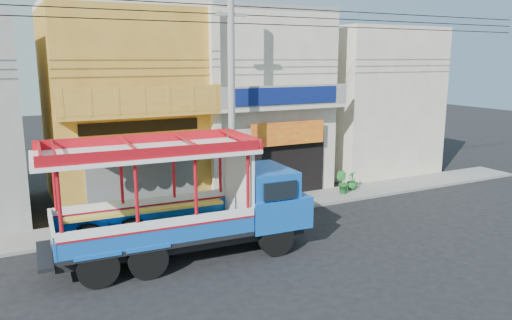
% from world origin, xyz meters
% --- Properties ---
extents(ground, '(90.00, 90.00, 0.00)m').
position_xyz_m(ground, '(0.00, 0.00, 0.00)').
color(ground, black).
rests_on(ground, ground).
extents(sidewalk, '(30.00, 2.00, 0.12)m').
position_xyz_m(sidewalk, '(0.00, 4.00, 0.06)').
color(sidewalk, slate).
rests_on(sidewalk, ground).
extents(shophouse_left, '(6.00, 7.50, 8.24)m').
position_xyz_m(shophouse_left, '(-4.00, 7.96, 4.11)').
color(shophouse_left, '#AD7326').
rests_on(shophouse_left, ground).
extents(shophouse_right, '(6.00, 6.75, 8.24)m').
position_xyz_m(shophouse_right, '(2.00, 7.96, 4.11)').
color(shophouse_right, '#C1B19E').
rests_on(shophouse_right, ground).
extents(party_pilaster, '(0.35, 0.30, 8.00)m').
position_xyz_m(party_pilaster, '(-1.00, 4.85, 4.00)').
color(party_pilaster, '#C1B19E').
rests_on(party_pilaster, ground).
extents(filler_building_right, '(6.00, 6.00, 7.60)m').
position_xyz_m(filler_building_right, '(9.00, 8.00, 3.80)').
color(filler_building_right, '#C1B19E').
rests_on(filler_building_right, ground).
extents(utility_pole, '(28.00, 0.26, 9.00)m').
position_xyz_m(utility_pole, '(-0.85, 3.30, 5.03)').
color(utility_pole, gray).
rests_on(utility_pole, ground).
extents(songthaew_truck, '(8.14, 3.01, 3.75)m').
position_xyz_m(songthaew_truck, '(-3.41, 0.45, 1.81)').
color(songthaew_truck, black).
rests_on(songthaew_truck, ground).
extents(green_sign, '(0.59, 0.39, 0.90)m').
position_xyz_m(green_sign, '(-5.16, 3.65, 0.50)').
color(green_sign, black).
rests_on(green_sign, sidewalk).
extents(potted_plant_a, '(1.27, 1.30, 1.10)m').
position_xyz_m(potted_plant_a, '(0.98, 4.29, 0.67)').
color(potted_plant_a, '#1C6323').
rests_on(potted_plant_a, sidewalk).
extents(potted_plant_b, '(0.66, 0.70, 1.01)m').
position_xyz_m(potted_plant_b, '(4.68, 3.95, 0.62)').
color(potted_plant_b, '#1C6323').
rests_on(potted_plant_b, sidewalk).
extents(potted_plant_c, '(0.68, 0.68, 0.87)m').
position_xyz_m(potted_plant_c, '(5.49, 4.27, 0.56)').
color(potted_plant_c, '#1C6323').
rests_on(potted_plant_c, sidewalk).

